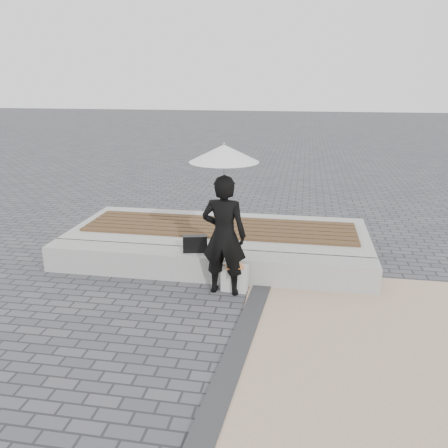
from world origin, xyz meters
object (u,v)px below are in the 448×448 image
(woman, at_px, (224,236))
(canvas_tote, at_px, (235,278))
(seating_ledge, at_px, (205,265))
(parasol, at_px, (224,153))
(handbag, at_px, (195,244))

(woman, bearing_deg, canvas_tote, -151.18)
(woman, bearing_deg, seating_ledge, -46.56)
(seating_ledge, height_order, parasol, parasol)
(woman, distance_m, parasol, 1.11)
(parasol, distance_m, handbag, 1.58)
(woman, distance_m, canvas_tote, 0.66)
(parasol, relative_size, canvas_tote, 3.01)
(seating_ledge, height_order, woman, woman)
(woman, bearing_deg, parasol, 93.84)
(woman, relative_size, handbag, 4.68)
(handbag, bearing_deg, seating_ledge, -16.75)
(parasol, bearing_deg, canvas_tote, 24.98)
(woman, bearing_deg, handbag, -37.24)
(woman, xyz_separation_m, handbag, (-0.51, 0.45, -0.31))
(canvas_tote, bearing_deg, handbag, 155.00)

